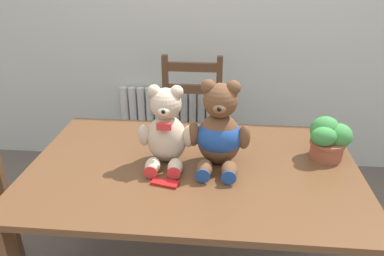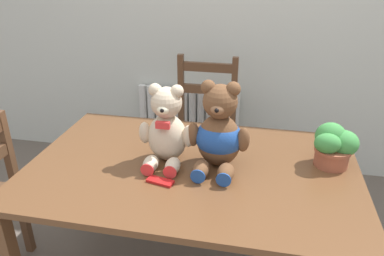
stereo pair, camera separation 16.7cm
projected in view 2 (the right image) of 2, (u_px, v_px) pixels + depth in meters
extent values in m
cylinder|color=silver|center=(144.00, 122.00, 3.10)|extent=(0.06, 0.06, 0.64)
cylinder|color=silver|center=(152.00, 123.00, 3.08)|extent=(0.06, 0.06, 0.64)
cylinder|color=silver|center=(160.00, 123.00, 3.07)|extent=(0.06, 0.06, 0.64)
cylinder|color=silver|center=(168.00, 124.00, 3.06)|extent=(0.06, 0.06, 0.64)
cylinder|color=silver|center=(176.00, 125.00, 3.05)|extent=(0.06, 0.06, 0.64)
cylinder|color=silver|center=(184.00, 125.00, 3.03)|extent=(0.06, 0.06, 0.64)
cylinder|color=silver|center=(192.00, 126.00, 3.02)|extent=(0.06, 0.06, 0.64)
cylinder|color=silver|center=(201.00, 127.00, 3.01)|extent=(0.06, 0.06, 0.64)
cylinder|color=silver|center=(209.00, 127.00, 3.00)|extent=(0.06, 0.06, 0.64)
cylinder|color=silver|center=(218.00, 128.00, 2.99)|extent=(0.06, 0.06, 0.64)
cylinder|color=silver|center=(226.00, 129.00, 2.97)|extent=(0.06, 0.06, 0.64)
cylinder|color=silver|center=(235.00, 130.00, 2.96)|extent=(0.06, 0.06, 0.64)
cube|color=silver|center=(188.00, 158.00, 3.16)|extent=(0.82, 0.10, 0.04)
cube|color=brown|center=(192.00, 168.00, 1.72)|extent=(1.50, 0.96, 0.03)
cube|color=brown|center=(98.00, 170.00, 2.37)|extent=(0.06, 0.06, 0.68)
cube|color=brown|center=(328.00, 196.00, 2.12)|extent=(0.06, 0.06, 0.68)
cube|color=brown|center=(202.00, 140.00, 2.56)|extent=(0.41, 0.40, 0.03)
cube|color=brown|center=(225.00, 184.00, 2.47)|extent=(0.04, 0.04, 0.41)
cube|color=brown|center=(170.00, 178.00, 2.53)|extent=(0.04, 0.04, 0.41)
cube|color=brown|center=(232.00, 124.00, 2.66)|extent=(0.04, 0.04, 0.97)
cube|color=brown|center=(181.00, 120.00, 2.73)|extent=(0.04, 0.04, 0.97)
cube|color=brown|center=(208.00, 67.00, 2.53)|extent=(0.33, 0.03, 0.06)
cube|color=brown|center=(207.00, 89.00, 2.59)|extent=(0.33, 0.03, 0.06)
cube|color=brown|center=(17.00, 187.00, 2.02)|extent=(0.04, 0.04, 0.88)
ellipsoid|color=beige|center=(167.00, 137.00, 1.72)|extent=(0.19, 0.16, 0.22)
sphere|color=beige|center=(166.00, 103.00, 1.65)|extent=(0.14, 0.14, 0.14)
sphere|color=beige|center=(177.00, 91.00, 1.62)|extent=(0.06, 0.06, 0.06)
sphere|color=beige|center=(155.00, 90.00, 1.63)|extent=(0.06, 0.06, 0.06)
ellipsoid|color=white|center=(163.00, 109.00, 1.61)|extent=(0.06, 0.05, 0.04)
sphere|color=black|center=(162.00, 111.00, 1.58)|extent=(0.02, 0.02, 0.02)
ellipsoid|color=beige|center=(188.00, 136.00, 1.68)|extent=(0.05, 0.05, 0.11)
ellipsoid|color=beige|center=(145.00, 133.00, 1.71)|extent=(0.05, 0.05, 0.11)
ellipsoid|color=beige|center=(173.00, 166.00, 1.64)|extent=(0.07, 0.11, 0.07)
cylinder|color=red|center=(170.00, 172.00, 1.60)|extent=(0.06, 0.01, 0.06)
ellipsoid|color=beige|center=(151.00, 164.00, 1.66)|extent=(0.07, 0.11, 0.07)
cylinder|color=red|center=(147.00, 170.00, 1.61)|extent=(0.06, 0.01, 0.06)
cube|color=red|center=(163.00, 125.00, 1.62)|extent=(0.06, 0.02, 0.03)
ellipsoid|color=brown|center=(219.00, 140.00, 1.68)|extent=(0.20, 0.17, 0.24)
sphere|color=brown|center=(220.00, 102.00, 1.60)|extent=(0.15, 0.15, 0.15)
sphere|color=brown|center=(233.00, 89.00, 1.56)|extent=(0.06, 0.06, 0.06)
sphere|color=brown|center=(208.00, 87.00, 1.58)|extent=(0.06, 0.06, 0.06)
ellipsoid|color=#8C5F3F|center=(218.00, 109.00, 1.55)|extent=(0.07, 0.06, 0.05)
sphere|color=black|center=(217.00, 110.00, 1.53)|extent=(0.02, 0.02, 0.02)
ellipsoid|color=brown|center=(243.00, 140.00, 1.62)|extent=(0.06, 0.06, 0.11)
ellipsoid|color=brown|center=(194.00, 134.00, 1.67)|extent=(0.06, 0.06, 0.11)
ellipsoid|color=brown|center=(226.00, 173.00, 1.59)|extent=(0.08, 0.12, 0.07)
cylinder|color=#1E4793|center=(223.00, 180.00, 1.54)|extent=(0.06, 0.01, 0.06)
ellipsoid|color=brown|center=(201.00, 169.00, 1.61)|extent=(0.08, 0.12, 0.07)
cylinder|color=#1E4793|center=(198.00, 177.00, 1.56)|extent=(0.06, 0.01, 0.06)
ellipsoid|color=#1E4793|center=(219.00, 138.00, 1.67)|extent=(0.22, 0.19, 0.17)
cylinder|color=#9E5138|center=(332.00, 157.00, 1.70)|extent=(0.15, 0.15, 0.09)
cylinder|color=#9E5138|center=(333.00, 150.00, 1.68)|extent=(0.16, 0.16, 0.02)
ellipsoid|color=#3D8E42|center=(344.00, 143.00, 1.67)|extent=(0.13, 0.12, 0.12)
ellipsoid|color=#3D8E42|center=(330.00, 136.00, 1.69)|extent=(0.14, 0.12, 0.13)
ellipsoid|color=#3D8E42|center=(328.00, 143.00, 1.64)|extent=(0.12, 0.09, 0.09)
cube|color=red|center=(160.00, 181.00, 1.58)|extent=(0.12, 0.07, 0.01)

